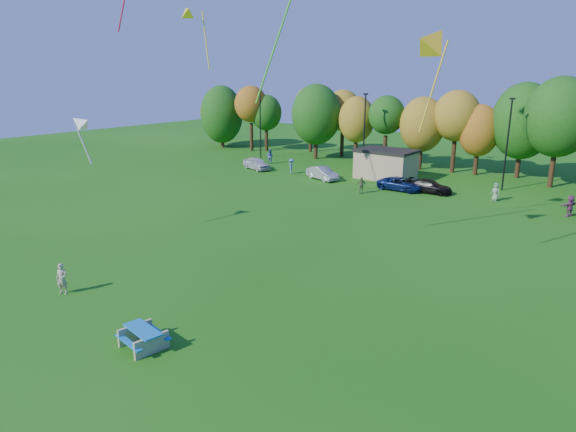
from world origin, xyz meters
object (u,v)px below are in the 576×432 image
Objects in this scene: picnic_table at (143,337)px; car_a at (257,163)px; kite_flyer at (62,279)px; car_b at (322,173)px; car_c at (401,184)px; car_d at (429,186)px.

car_a reaches higher than picnic_table.
picnic_table is 8.07m from kite_flyer.
car_b is 9.18m from car_c.
picnic_table is 0.48× the size of car_c.
car_a is at bearing 89.95° from car_d.
picnic_table is at bearing -128.14° from car_a.
car_b is at bearing 90.22° from car_c.
kite_flyer is at bearing -151.21° from car_b.
car_a reaches higher than car_d.
car_b is at bearing 92.72° from car_d.
car_c is (3.28, 33.93, -0.21)m from kite_flyer.
kite_flyer reaches higher than picnic_table.
picnic_table is 41.70m from car_a.
car_d is (21.58, 1.09, -0.09)m from car_a.
car_c is at bearing -68.37° from car_b.
kite_flyer is at bearing -137.72° from car_a.
kite_flyer reaches higher than car_d.
car_c is (9.17, 0.45, -0.06)m from car_b.
kite_flyer is 0.38× the size of car_d.
picnic_table is 0.52× the size of car_a.
car_b is 0.92× the size of car_c.
car_b reaches higher than car_d.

